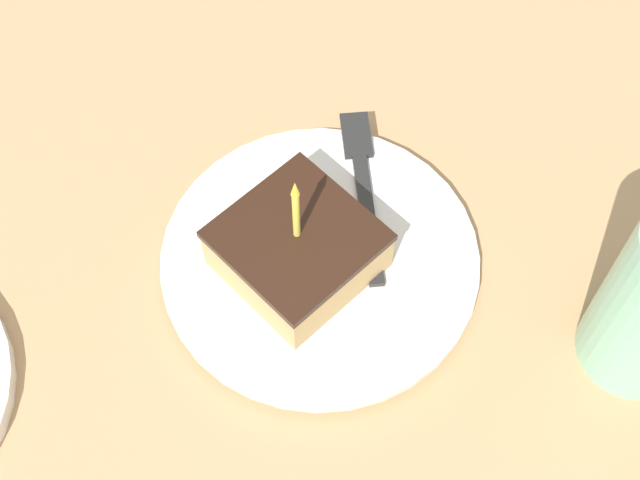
{
  "coord_description": "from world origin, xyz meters",
  "views": [
    {
      "loc": [
        -0.26,
        -0.26,
        0.63
      ],
      "look_at": [
        -0.03,
        -0.01,
        0.04
      ],
      "focal_mm": 50.0,
      "sensor_mm": 36.0,
      "label": 1
    }
  ],
  "objects": [
    {
      "name": "cake_slice",
      "position": [
        -0.05,
        -0.01,
        0.04
      ],
      "size": [
        0.1,
        0.1,
        0.11
      ],
      "color": "tan",
      "rests_on": "plate"
    },
    {
      "name": "plate",
      "position": [
        -0.03,
        -0.01,
        0.01
      ],
      "size": [
        0.25,
        0.25,
        0.02
      ],
      "color": "white",
      "rests_on": "ground_plane"
    },
    {
      "name": "fork",
      "position": [
        0.04,
        0.01,
        0.02
      ],
      "size": [
        0.12,
        0.14,
        0.0
      ],
      "color": "#262626",
      "rests_on": "plate"
    },
    {
      "name": "ground_plane",
      "position": [
        0.0,
        0.0,
        -0.02
      ],
      "size": [
        2.4,
        2.4,
        0.04
      ],
      "color": "tan",
      "rests_on": "ground"
    }
  ]
}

